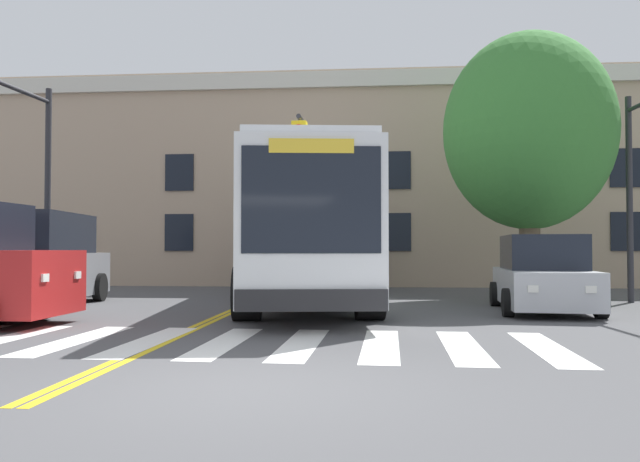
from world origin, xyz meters
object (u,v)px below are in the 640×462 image
Objects in this scene: traffic_light_far_corner at (8,145)px; city_bus at (306,230)px; car_grey_near_lane at (38,262)px; street_tree_curbside_large at (529,132)px; traffic_light_overhead at (312,177)px; car_navy_behind_bus at (314,257)px; car_silver_far_lane at (543,276)px.

city_bus is at bearing 14.11° from traffic_light_far_corner.
car_grey_near_lane is 0.72× the size of street_tree_curbside_large.
city_bus is at bearing -105.92° from traffic_light_overhead.
street_tree_curbside_large is (13.12, 3.56, 0.78)m from traffic_light_far_corner.
car_navy_behind_bus is at bearing 93.95° from city_bus.
car_navy_behind_bus is at bearing 58.05° from car_grey_near_lane.
street_tree_curbside_large is (6.65, -6.34, 3.61)m from car_navy_behind_bus.
street_tree_curbside_large reaches higher than car_silver_far_lane.
car_silver_far_lane is 6.29m from traffic_light_overhead.
street_tree_curbside_large is at bearing -43.62° from car_navy_behind_bus.
traffic_light_far_corner is (-6.47, -9.90, 2.82)m from car_navy_behind_bus.
city_bus is 1.61× the size of street_tree_curbside_large.
car_navy_behind_bus reaches higher than car_grey_near_lane.
car_grey_near_lane is 12.04m from car_silver_far_lane.
traffic_light_overhead is at bearing 14.78° from car_grey_near_lane.
car_navy_behind_bus is (-0.56, 8.13, -0.81)m from city_bus.
city_bus reaches higher than car_silver_far_lane.
city_bus is 7.53m from traffic_light_far_corner.
traffic_light_overhead is at bearing 161.06° from car_silver_far_lane.
car_navy_behind_bus is 8.08m from traffic_light_overhead.
car_silver_far_lane is at bearing -18.94° from traffic_light_overhead.
traffic_light_far_corner reaches higher than city_bus.
car_silver_far_lane is (12.03, -0.13, -0.29)m from car_grey_near_lane.
city_bus reaches higher than car_navy_behind_bus.
city_bus is 5.86m from car_silver_far_lane.
traffic_light_far_corner is at bearing -164.80° from street_tree_curbside_large.
car_grey_near_lane is 11.17m from car_navy_behind_bus.
traffic_light_overhead reaches higher than car_grey_near_lane.
car_grey_near_lane is at bearing -165.22° from traffic_light_overhead.
city_bus is 1.49m from traffic_light_overhead.
car_silver_far_lane is at bearing -57.49° from car_navy_behind_bus.
traffic_light_far_corner reaches higher than car_grey_near_lane.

